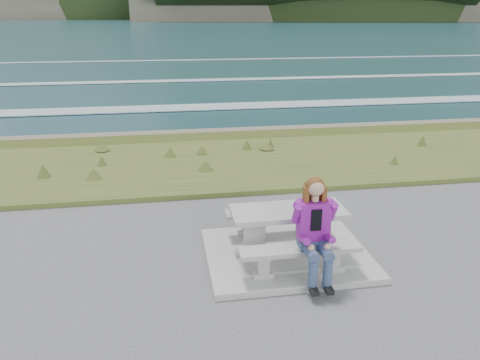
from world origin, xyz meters
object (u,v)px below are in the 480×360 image
Objects in this scene: bench_landward at (300,253)px; bench_seaward at (277,215)px; seated_woman at (316,244)px; picnic_table at (288,219)px.

bench_seaward is (0.00, 1.40, 0.00)m from bench_landward.
bench_landward is at bearing -90.00° from bench_seaward.
picnic_table is at bearing 103.49° from seated_woman.
seated_woman reaches higher than bench_landward.
picnic_table is 0.86m from seated_woman.
seated_woman is at bearing -83.37° from bench_seaward.
seated_woman is (0.18, -0.14, 0.21)m from bench_landward.
seated_woman is (0.18, -1.54, 0.21)m from bench_seaward.
bench_landward is at bearing 142.76° from seated_woman.
bench_seaward is at bearing 98.11° from seated_woman.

